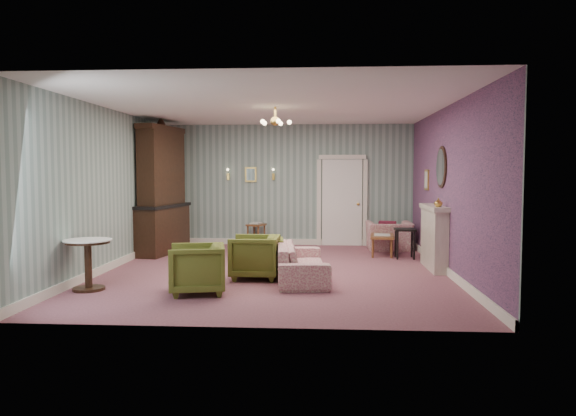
# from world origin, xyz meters

# --- Properties ---
(floor) EXTENTS (7.00, 7.00, 0.00)m
(floor) POSITION_xyz_m (0.00, 0.00, 0.00)
(floor) COLOR #8B515E
(floor) RESTS_ON ground
(ceiling) EXTENTS (7.00, 7.00, 0.00)m
(ceiling) POSITION_xyz_m (0.00, 0.00, 2.90)
(ceiling) COLOR white
(ceiling) RESTS_ON ground
(wall_back) EXTENTS (6.00, 0.00, 6.00)m
(wall_back) POSITION_xyz_m (0.00, 3.50, 1.45)
(wall_back) COLOR slate
(wall_back) RESTS_ON ground
(wall_front) EXTENTS (6.00, 0.00, 6.00)m
(wall_front) POSITION_xyz_m (0.00, -3.50, 1.45)
(wall_front) COLOR slate
(wall_front) RESTS_ON ground
(wall_left) EXTENTS (0.00, 7.00, 7.00)m
(wall_left) POSITION_xyz_m (-3.00, 0.00, 1.45)
(wall_left) COLOR slate
(wall_left) RESTS_ON ground
(wall_right) EXTENTS (0.00, 7.00, 7.00)m
(wall_right) POSITION_xyz_m (3.00, 0.00, 1.45)
(wall_right) COLOR slate
(wall_right) RESTS_ON ground
(wall_right_floral) EXTENTS (0.00, 7.00, 7.00)m
(wall_right_floral) POSITION_xyz_m (2.98, 0.00, 1.45)
(wall_right_floral) COLOR #B15886
(wall_right_floral) RESTS_ON ground
(door) EXTENTS (1.12, 0.12, 2.16)m
(door) POSITION_xyz_m (1.30, 3.46, 1.08)
(door) COLOR white
(door) RESTS_ON floor
(olive_chair_a) EXTENTS (0.87, 0.91, 0.79)m
(olive_chair_a) POSITION_xyz_m (-0.98, -1.83, 0.40)
(olive_chair_a) COLOR #5F6523
(olive_chair_a) RESTS_ON floor
(olive_chair_b) EXTENTS (0.73, 0.78, 0.80)m
(olive_chair_b) POSITION_xyz_m (-0.29, -0.69, 0.40)
(olive_chair_b) COLOR #5F6523
(olive_chair_b) RESTS_ON floor
(olive_chair_c) EXTENTS (0.68, 0.71, 0.68)m
(olive_chair_c) POSITION_xyz_m (-0.19, -0.16, 0.34)
(olive_chair_c) COLOR #5F6523
(olive_chair_c) RESTS_ON floor
(sofa_chintz) EXTENTS (0.76, 2.04, 0.78)m
(sofa_chintz) POSITION_xyz_m (0.49, -0.71, 0.39)
(sofa_chintz) COLOR #9D3F59
(sofa_chintz) RESTS_ON floor
(wingback_chair) EXTENTS (1.00, 0.66, 0.86)m
(wingback_chair) POSITION_xyz_m (2.34, 2.74, 0.43)
(wingback_chair) COLOR #9D3F59
(wingback_chair) RESTS_ON floor
(dresser) EXTENTS (0.90, 1.82, 2.91)m
(dresser) POSITION_xyz_m (-2.65, 1.96, 1.46)
(dresser) COLOR black
(dresser) RESTS_ON floor
(fireplace) EXTENTS (0.30, 1.40, 1.16)m
(fireplace) POSITION_xyz_m (2.86, 0.40, 0.58)
(fireplace) COLOR beige
(fireplace) RESTS_ON floor
(mantel_vase) EXTENTS (0.15, 0.15, 0.15)m
(mantel_vase) POSITION_xyz_m (2.84, 0.00, 1.23)
(mantel_vase) COLOR gold
(mantel_vase) RESTS_ON fireplace
(oval_mirror) EXTENTS (0.04, 0.76, 0.84)m
(oval_mirror) POSITION_xyz_m (2.96, 0.40, 1.85)
(oval_mirror) COLOR white
(oval_mirror) RESTS_ON wall_right
(framed_print) EXTENTS (0.04, 0.34, 0.42)m
(framed_print) POSITION_xyz_m (2.97, 1.75, 1.60)
(framed_print) COLOR gold
(framed_print) RESTS_ON wall_right
(coffee_table) EXTENTS (0.56, 0.90, 0.44)m
(coffee_table) POSITION_xyz_m (2.10, 1.95, 0.22)
(coffee_table) COLOR brown
(coffee_table) RESTS_ON floor
(side_table_black) EXTENTS (0.42, 0.42, 0.62)m
(side_table_black) POSITION_xyz_m (2.51, 1.52, 0.31)
(side_table_black) COLOR black
(side_table_black) RESTS_ON floor
(pedestal_table) EXTENTS (0.77, 0.77, 0.77)m
(pedestal_table) POSITION_xyz_m (-2.65, -1.72, 0.38)
(pedestal_table) COLOR black
(pedestal_table) RESTS_ON floor
(nesting_table) EXTENTS (0.47, 0.53, 0.58)m
(nesting_table) POSITION_xyz_m (-0.73, 3.15, 0.29)
(nesting_table) COLOR brown
(nesting_table) RESTS_ON floor
(gilt_mirror_back) EXTENTS (0.28, 0.06, 0.36)m
(gilt_mirror_back) POSITION_xyz_m (-0.90, 3.46, 1.70)
(gilt_mirror_back) COLOR gold
(gilt_mirror_back) RESTS_ON wall_back
(sconce_left) EXTENTS (0.16, 0.12, 0.30)m
(sconce_left) POSITION_xyz_m (-1.45, 3.44, 1.70)
(sconce_left) COLOR gold
(sconce_left) RESTS_ON wall_back
(sconce_right) EXTENTS (0.16, 0.12, 0.30)m
(sconce_right) POSITION_xyz_m (-0.35, 3.44, 1.70)
(sconce_right) COLOR gold
(sconce_right) RESTS_ON wall_back
(chandelier) EXTENTS (0.56, 0.56, 0.36)m
(chandelier) POSITION_xyz_m (0.00, 0.00, 2.63)
(chandelier) COLOR gold
(chandelier) RESTS_ON ceiling
(burgundy_cushion) EXTENTS (0.41, 0.28, 0.39)m
(burgundy_cushion) POSITION_xyz_m (2.29, 2.59, 0.48)
(burgundy_cushion) COLOR maroon
(burgundy_cushion) RESTS_ON wingback_chair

